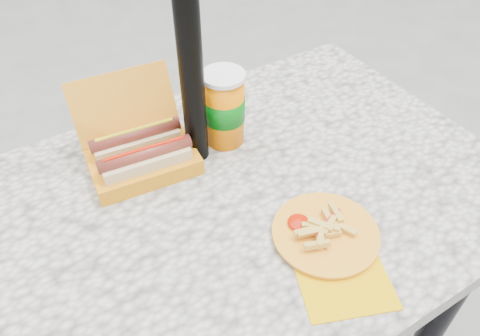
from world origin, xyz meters
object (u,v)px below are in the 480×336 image
umbrella_pole (186,9)px  fries_plate (326,236)px  hotdog_box (141,153)px  soda_cup (224,108)px

umbrella_pole → fries_plate: 0.49m
fries_plate → umbrella_pole: bearing=104.9°
hotdog_box → fries_plate: 0.43m
soda_cup → hotdog_box: bearing=175.9°
umbrella_pole → hotdog_box: 0.33m
hotdog_box → fries_plate: hotdog_box is taller
umbrella_pole → fries_plate: umbrella_pole is taller
hotdog_box → fries_plate: (0.22, -0.37, -0.03)m
hotdog_box → fries_plate: bearing=-54.0°
hotdog_box → soda_cup: soda_cup is taller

